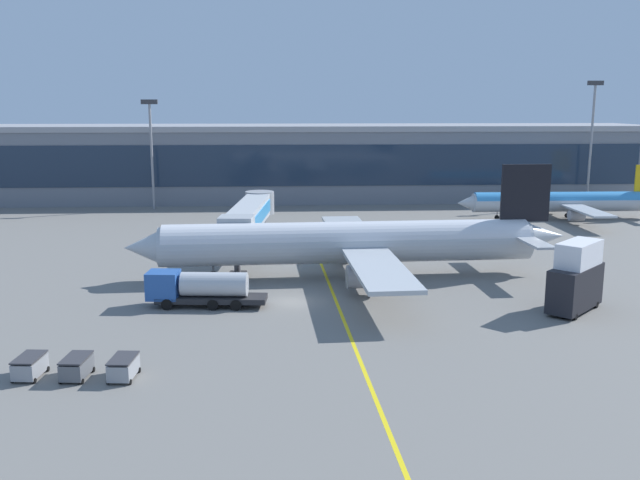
# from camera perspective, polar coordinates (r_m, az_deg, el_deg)

# --- Properties ---
(ground_plane) EXTENTS (700.00, 700.00, 0.00)m
(ground_plane) POSITION_cam_1_polar(r_m,az_deg,el_deg) (64.43, -2.37, -5.17)
(ground_plane) COLOR slate
(apron_lead_in_line) EXTENTS (3.19, 79.96, 0.01)m
(apron_lead_in_line) POSITION_cam_1_polar(r_m,az_deg,el_deg) (66.52, 1.16, -4.63)
(apron_lead_in_line) COLOR yellow
(apron_lead_in_line) RESTS_ON ground_plane
(terminal_building) EXTENTS (159.32, 19.15, 14.22)m
(terminal_building) POSITION_cam_1_polar(r_m,az_deg,el_deg) (133.95, -7.42, 6.42)
(terminal_building) COLOR slate
(terminal_building) RESTS_ON ground_plane
(main_airliner) EXTENTS (47.09, 37.35, 11.91)m
(main_airliner) POSITION_cam_1_polar(r_m,az_deg,el_deg) (72.58, 2.53, -0.18)
(main_airliner) COLOR #B2B7BC
(main_airliner) RESTS_ON ground_plane
(jet_bridge) EXTENTS (5.73, 24.05, 6.52)m
(jet_bridge) POSITION_cam_1_polar(r_m,az_deg,el_deg) (84.39, -5.81, 2.09)
(jet_bridge) COLOR #B2B7BC
(jet_bridge) RESTS_ON ground_plane
(fuel_tanker) EXTENTS (10.97, 3.41, 3.25)m
(fuel_tanker) POSITION_cam_1_polar(r_m,az_deg,el_deg) (63.54, -10.05, -3.94)
(fuel_tanker) COLOR #232326
(fuel_tanker) RESTS_ON ground_plane
(catering_lift) EXTENTS (6.59, 6.56, 6.30)m
(catering_lift) POSITION_cam_1_polar(r_m,az_deg,el_deg) (64.97, 20.52, -2.95)
(catering_lift) COLOR black
(catering_lift) RESTS_ON ground_plane
(baggage_cart_0) EXTENTS (1.82, 2.77, 1.48)m
(baggage_cart_0) POSITION_cam_1_polar(r_m,az_deg,el_deg) (51.07, -22.98, -9.63)
(baggage_cart_0) COLOR gray
(baggage_cart_0) RESTS_ON ground_plane
(baggage_cart_1) EXTENTS (1.82, 2.77, 1.48)m
(baggage_cart_1) POSITION_cam_1_polar(r_m,az_deg,el_deg) (49.84, -19.58, -9.89)
(baggage_cart_1) COLOR #595B60
(baggage_cart_1) RESTS_ON ground_plane
(baggage_cart_2) EXTENTS (1.82, 2.77, 1.48)m
(baggage_cart_2) POSITION_cam_1_polar(r_m,az_deg,el_deg) (48.79, -16.02, -10.13)
(baggage_cart_2) COLOR gray
(baggage_cart_2) RESTS_ON ground_plane
(commuter_jet_far) EXTENTS (34.07, 26.97, 8.67)m
(commuter_jet_far) POSITION_cam_1_polar(r_m,az_deg,el_deg) (116.45, 19.48, 3.03)
(commuter_jet_far) COLOR #B2B7BC
(commuter_jet_far) RESTS_ON ground_plane
(apron_light_mast_0) EXTENTS (2.80, 0.50, 18.93)m
(apron_light_mast_0) POSITION_cam_1_polar(r_m,az_deg,el_deg) (123.46, -13.85, 7.75)
(apron_light_mast_0) COLOR gray
(apron_light_mast_0) RESTS_ON ground_plane
(apron_light_mast_1) EXTENTS (2.80, 0.50, 22.21)m
(apron_light_mast_1) POSITION_cam_1_polar(r_m,az_deg,el_deg) (133.31, 21.66, 8.27)
(apron_light_mast_1) COLOR gray
(apron_light_mast_1) RESTS_ON ground_plane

